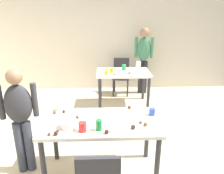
{
  "coord_description": "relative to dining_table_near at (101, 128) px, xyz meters",
  "views": [
    {
      "loc": [
        -0.1,
        -2.5,
        2.01
      ],
      "look_at": [
        0.02,
        0.65,
        0.9
      ],
      "focal_mm": 35.74,
      "sensor_mm": 36.0,
      "label": 1
    }
  ],
  "objects": [
    {
      "name": "donut_far_2",
      "position": [
        0.37,
        2.13,
        0.11
      ],
      "size": [
        0.11,
        0.11,
        0.03
      ],
      "primitive_type": "torus",
      "color": "pink",
      "rests_on": "dining_table_far"
    },
    {
      "name": "cake_ball_1",
      "position": [
        0.07,
        -0.29,
        0.12
      ],
      "size": [
        0.05,
        0.05,
        0.05
      ],
      "primitive_type": "sphere",
      "color": "#3D2319",
      "rests_on": "dining_table_near"
    },
    {
      "name": "cake_ball_7",
      "position": [
        -0.28,
        0.05,
        0.12
      ],
      "size": [
        0.04,
        0.04,
        0.04
      ],
      "primitive_type": "sphere",
      "color": "#3D2319",
      "rests_on": "dining_table_near"
    },
    {
      "name": "cake_ball_4",
      "position": [
        -0.01,
        -0.15,
        0.12
      ],
      "size": [
        0.05,
        0.05,
        0.05
      ],
      "primitive_type": "sphere",
      "color": "#3D2319",
      "rests_on": "dining_table_near"
    },
    {
      "name": "cake_ball_3",
      "position": [
        -0.47,
        -0.3,
        0.12
      ],
      "size": [
        0.05,
        0.05,
        0.05
      ],
      "primitive_type": "sphere",
      "color": "#3D2319",
      "rests_on": "dining_table_near"
    },
    {
      "name": "chair_far_table",
      "position": [
        0.47,
        2.89,
        -0.16
      ],
      "size": [
        0.45,
        0.45,
        0.87
      ],
      "color": "#2D2D33",
      "rests_on": "ground_plane"
    },
    {
      "name": "donut_far_0",
      "position": [
        0.12,
        2.33,
        0.11
      ],
      "size": [
        0.14,
        0.14,
        0.04
      ],
      "primitive_type": "torus",
      "color": "pink",
      "rests_on": "dining_table_far"
    },
    {
      "name": "cake_ball_12",
      "position": [
        0.47,
        -0.09,
        0.11
      ],
      "size": [
        0.04,
        0.04,
        0.04
      ],
      "primitive_type": "sphere",
      "color": "brown",
      "rests_on": "dining_table_near"
    },
    {
      "name": "soda_can",
      "position": [
        -0.01,
        -0.21,
        0.16
      ],
      "size": [
        0.07,
        0.07,
        0.12
      ],
      "primitive_type": "cylinder",
      "color": "#198438",
      "rests_on": "dining_table_near"
    },
    {
      "name": "donut_far_3",
      "position": [
        0.61,
        1.85,
        0.11
      ],
      "size": [
        0.11,
        0.11,
        0.03
      ],
      "primitive_type": "torus",
      "color": "white",
      "rests_on": "dining_table_far"
    },
    {
      "name": "cake_ball_10",
      "position": [
        -0.46,
        -0.25,
        0.11
      ],
      "size": [
        0.04,
        0.04,
        0.04
      ],
      "primitive_type": "sphere",
      "color": "brown",
      "rests_on": "dining_table_near"
    },
    {
      "name": "cup_near_1",
      "position": [
        0.64,
        0.13,
        0.14
      ],
      "size": [
        0.07,
        0.07,
        0.09
      ],
      "primitive_type": "cylinder",
      "color": "#3351B2",
      "rests_on": "dining_table_near"
    },
    {
      "name": "dining_table_far",
      "position": [
        0.45,
        2.16,
        -0.01
      ],
      "size": [
        1.11,
        0.74,
        0.75
      ],
      "color": "white",
      "rests_on": "ground_plane"
    },
    {
      "name": "cup_far_0",
      "position": [
        0.48,
        2.3,
        0.15
      ],
      "size": [
        0.09,
        0.09,
        0.12
      ],
      "primitive_type": "cylinder",
      "color": "green",
      "rests_on": "dining_table_far"
    },
    {
      "name": "cake_ball_8",
      "position": [
        0.36,
        -0.2,
        0.12
      ],
      "size": [
        0.05,
        0.05,
        0.05
      ],
      "primitive_type": "sphere",
      "color": "#3D2319",
      "rests_on": "dining_table_near"
    },
    {
      "name": "cup_far_2",
      "position": [
        0.09,
        1.95,
        0.14
      ],
      "size": [
        0.08,
        0.08,
        0.09
      ],
      "primitive_type": "cylinder",
      "color": "yellow",
      "rests_on": "dining_table_far"
    },
    {
      "name": "cup_near_2",
      "position": [
        -0.54,
        0.32,
        0.15
      ],
      "size": [
        0.08,
        0.08,
        0.1
      ],
      "primitive_type": "cylinder",
      "color": "white",
      "rests_on": "dining_table_near"
    },
    {
      "name": "cup_far_1",
      "position": [
        0.21,
        2.1,
        0.14
      ],
      "size": [
        0.08,
        0.08,
        0.09
      ],
      "primitive_type": "cylinder",
      "color": "yellow",
      "rests_on": "dining_table_far"
    },
    {
      "name": "cake_ball_11",
      "position": [
        -0.47,
        0.24,
        0.11
      ],
      "size": [
        0.04,
        0.04,
        0.04
      ],
      "primitive_type": "sphere",
      "color": "#3D2319",
      "rests_on": "dining_table_near"
    },
    {
      "name": "fork_near",
      "position": [
        -0.12,
        0.19,
        0.1
      ],
      "size": [
        0.17,
        0.02,
        0.01
      ],
      "primitive_type": "cube",
      "color": "silver",
      "rests_on": "dining_table_near"
    },
    {
      "name": "dining_table_near",
      "position": [
        0.0,
        0.0,
        0.0
      ],
      "size": [
        1.39,
        0.74,
        0.75
      ],
      "color": "silver",
      "rests_on": "ground_plane"
    },
    {
      "name": "donut_far_1",
      "position": [
        0.56,
        2.07,
        0.11
      ],
      "size": [
        0.12,
        0.12,
        0.04
      ],
      "primitive_type": "torus",
      "color": "white",
      "rests_on": "dining_table_far"
    },
    {
      "name": "cake_ball_9",
      "position": [
        -0.54,
        -0.3,
        0.11
      ],
      "size": [
        0.04,
        0.04,
        0.04
      ],
      "primitive_type": "sphere",
      "color": "brown",
      "rests_on": "dining_table_near"
    },
    {
      "name": "cake_ball_2",
      "position": [
        0.38,
        0.33,
        0.12
      ],
      "size": [
        0.05,
        0.05,
        0.05
      ],
      "primitive_type": "sphere",
      "color": "brown",
      "rests_on": "dining_table_near"
    },
    {
      "name": "mixing_bowl",
      "position": [
        -0.35,
        -0.13,
        0.13
      ],
      "size": [
        0.2,
        0.2,
        0.08
      ],
      "primitive_type": "cylinder",
      "color": "white",
      "rests_on": "dining_table_near"
    },
    {
      "name": "cake_ball_5",
      "position": [
        -0.58,
        0.21,
        0.12
      ],
      "size": [
        0.04,
        0.04,
        0.04
      ],
      "primitive_type": "sphere",
      "color": "brown",
      "rests_on": "dining_table_near"
    },
    {
      "name": "person_girl_near",
      "position": [
        -0.97,
        0.1,
        0.16
      ],
      "size": [
        0.46,
        0.26,
        1.38
      ],
      "color": "#383D4C",
      "rests_on": "ground_plane"
    },
    {
      "name": "cake_ball_0",
      "position": [
        0.51,
        -0.14,
        0.12
      ],
      "size": [
        0.05,
        0.05,
        0.05
      ],
      "primitive_type": "sphere",
      "color": "brown",
      "rests_on": "dining_table_near"
    },
    {
      "name": "person_adult_far",
      "position": [
        1.0,
        2.89,
        0.31
      ],
      "size": [
        0.45,
        0.26,
        1.6
      ],
      "color": "#28282D",
      "rests_on": "ground_plane"
    },
    {
      "name": "pitcher_far",
      "position": [
        0.74,
        2.01,
        0.22
      ],
      "size": [
        0.1,
        0.1,
        0.26
      ],
      "primitive_type": "cylinder",
      "color": "white",
      "rests_on": "dining_table_far"
    },
    {
      "name": "wall_back",
      "position": [
        0.15,
        3.33,
        0.64
      ],
      "size": [
        6.4,
        0.1,
        2.6
      ],
      "primitive_type": "cube",
      "color": "beige",
      "rests_on": "ground_plane"
    },
    {
      "name": "ground_plane",
      "position": [
        0.15,
        0.13,
        -0.66
      ],
      "size": [
        6.4,
        6.4,
        0.0
      ],
      "primitive_type": "plane",
      "color": "beige"
    },
    {
      "name": "donut_far_4",
      "position": [
        0.29,
        1.96,
        0.12
      ],
      "size": [
        0.14,
        0.14,
        0.04
      ],
      "primitive_type": "torus",
      "color": "pink",
      "rests_on": "dining_table_far"
    },
    {
      "name": "cake_ball_6",
      "position": [
        -0.03,
        -0.01,
        0.11
      ],
      "size": [
        0.04,
        0.04,
        0.04
      ],
      "primitive_type": "sphere",
      "color": "brown",
      "rests_on": "dining_table_near"
    },
    {
      "name": "cup_near_0",
      "position": [
        -0.19,
        -0.23,
        0.15
      ],
      "size": [
        0.09,
        0.09,
        0.11
      ],
      "primitive_type": "cylinder",
      "color": "red",
      "rests_on": "dining_table_near"
    }
  ]
}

